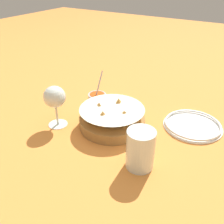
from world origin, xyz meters
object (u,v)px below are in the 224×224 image
(sauce_cup, at_px, (97,97))
(wine_glass, at_px, (55,98))
(side_plate, at_px, (193,125))
(beer_mug, at_px, (141,150))
(food_basket, at_px, (112,118))

(sauce_cup, bearing_deg, wine_glass, 174.56)
(wine_glass, distance_m, side_plate, 0.47)
(wine_glass, bearing_deg, beer_mug, -95.76)
(beer_mug, relative_size, side_plate, 0.61)
(food_basket, xyz_separation_m, sauce_cup, (0.12, 0.14, -0.01))
(food_basket, xyz_separation_m, wine_glass, (-0.09, 0.16, 0.07))
(food_basket, height_order, sauce_cup, sauce_cup)
(wine_glass, height_order, side_plate, wine_glass)
(side_plate, bearing_deg, beer_mug, 165.40)
(wine_glass, xyz_separation_m, beer_mug, (-0.03, -0.33, -0.05))
(wine_glass, relative_size, beer_mug, 1.20)
(beer_mug, bearing_deg, food_basket, 53.27)
(side_plate, bearing_deg, sauce_cup, 93.25)
(food_basket, height_order, beer_mug, beer_mug)
(food_basket, relative_size, side_plate, 1.13)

